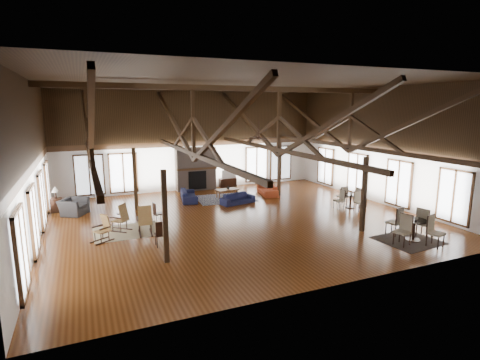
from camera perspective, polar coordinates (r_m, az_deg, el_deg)
name	(u,v)px	position (r m, az deg, el deg)	size (l,w,h in m)	color
floor	(238,219)	(16.99, -0.27, -5.97)	(16.00, 16.00, 0.00)	brown
ceiling	(238,82)	(16.29, -0.29, 14.67)	(16.00, 14.00, 0.02)	black
wall_back	(194,140)	(22.95, -7.09, 6.01)	(16.00, 0.02, 6.00)	white
wall_front	(339,182)	(10.35, 14.90, -0.25)	(16.00, 0.02, 6.00)	white
wall_left	(30,164)	(15.21, -29.31, 2.20)	(0.02, 14.00, 6.00)	white
wall_right	(380,146)	(20.80, 20.58, 4.89)	(0.02, 14.00, 6.00)	white
roof_truss	(238,129)	(16.28, -0.28, 7.73)	(15.60, 14.07, 3.14)	#301E0D
post_grid	(238,186)	(16.61, -0.27, -0.93)	(8.16, 7.16, 3.05)	#301E0D
fireplace	(196,169)	(22.84, -6.76, 1.67)	(2.50, 0.69, 2.60)	#766459
ceiling_fan	(259,138)	(15.59, 2.86, 6.48)	(1.60, 1.60, 0.75)	black
sofa_navy_front	(238,199)	(19.61, -0.36, -2.85)	(1.82, 0.71, 0.53)	#131534
sofa_navy_left	(189,195)	(20.44, -7.80, -2.31)	(0.78, 1.99, 0.58)	#131736
sofa_orange	(267,189)	(21.74, 4.19, -1.43)	(0.78, 1.99, 0.58)	#A03C1E
coffee_table	(227,190)	(20.88, -2.02, -1.56)	(1.34, 0.83, 0.48)	brown
vase	(228,187)	(20.88, -1.81, -1.13)	(0.18, 0.18, 0.19)	#B2B2B2
armchair	(74,207)	(19.24, -24.01, -3.75)	(1.16, 1.01, 0.75)	#29292C
side_table_lamp	(56,202)	(20.07, -26.20, -3.06)	(0.49, 0.49, 1.26)	black
rocking_chair_a	(121,218)	(15.98, -17.61, -5.59)	(0.97, 0.92, 1.14)	olive
rocking_chair_b	(145,221)	(15.26, -14.27, -6.07)	(0.56, 0.96, 1.20)	olive
rocking_chair_c	(104,228)	(15.07, -20.07, -6.95)	(0.90, 0.78, 1.03)	olive
side_chair_a	(156,211)	(16.65, -12.62, -4.68)	(0.44, 0.44, 0.92)	black
side_chair_b	(161,232)	(13.84, -11.93, -7.74)	(0.42, 0.42, 0.97)	black
cafe_table_near	(414,226)	(15.62, 25.00, -6.39)	(2.20, 2.20, 1.12)	black
cafe_table_far	(351,198)	(19.58, 16.49, -2.70)	(1.82, 1.82, 0.95)	black
cup_near	(416,219)	(15.52, 25.26, -5.36)	(0.14, 0.14, 0.11)	#B2B2B2
cup_far	(351,193)	(19.49, 16.61, -1.98)	(0.13, 0.13, 0.10)	#B2B2B2
tv_console	(228,183)	(23.76, -1.89, -0.39)	(1.09, 0.41, 0.54)	black
television	(228,174)	(23.68, -1.79, 0.93)	(0.97, 0.13, 0.56)	#B2B2B2
rug_tan	(128,231)	(16.02, -16.75, -7.49)	(2.61, 2.05, 0.01)	tan
rug_navy	(225,198)	(20.76, -2.28, -2.82)	(3.08, 2.31, 0.01)	#192147
rug_dark	(408,240)	(15.70, 24.24, -8.39)	(2.11, 1.92, 0.01)	black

